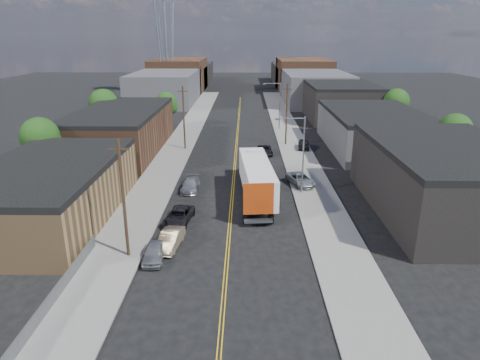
{
  "coord_description": "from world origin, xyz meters",
  "views": [
    {
      "loc": [
        1.47,
        -21.49,
        17.52
      ],
      "look_at": [
        0.91,
        22.46,
        2.5
      ],
      "focal_mm": 32.0,
      "sensor_mm": 36.0,
      "label": 1
    }
  ],
  "objects_px": {
    "semi_truck": "(256,175)",
    "car_left_d": "(190,185)",
    "car_right_lot_c": "(304,144)",
    "car_left_a": "(154,252)",
    "car_right_lot_a": "(300,179)",
    "car_ahead_truck": "(265,150)",
    "car_left_c": "(179,216)",
    "car_left_b": "(170,239)"
  },
  "relations": [
    {
      "from": "car_left_b",
      "to": "car_left_d",
      "type": "distance_m",
      "value": 14.34
    },
    {
      "from": "car_ahead_truck",
      "to": "car_left_d",
      "type": "bearing_deg",
      "value": -122.79
    },
    {
      "from": "car_left_c",
      "to": "car_ahead_truck",
      "type": "height_order",
      "value": "car_left_c"
    },
    {
      "from": "semi_truck",
      "to": "car_right_lot_c",
      "type": "relative_size",
      "value": 4.06
    },
    {
      "from": "car_left_a",
      "to": "car_ahead_truck",
      "type": "bearing_deg",
      "value": 69.1
    },
    {
      "from": "car_right_lot_a",
      "to": "car_left_b",
      "type": "bearing_deg",
      "value": -147.81
    },
    {
      "from": "car_left_d",
      "to": "car_right_lot_a",
      "type": "bearing_deg",
      "value": 8.6
    },
    {
      "from": "car_ahead_truck",
      "to": "car_left_c",
      "type": "bearing_deg",
      "value": -112.77
    },
    {
      "from": "car_left_b",
      "to": "car_right_lot_c",
      "type": "relative_size",
      "value": 1.06
    },
    {
      "from": "car_left_d",
      "to": "car_left_a",
      "type": "bearing_deg",
      "value": -92.14
    },
    {
      "from": "car_left_b",
      "to": "car_right_lot_a",
      "type": "bearing_deg",
      "value": 58.31
    },
    {
      "from": "car_right_lot_a",
      "to": "car_right_lot_c",
      "type": "xyz_separation_m",
      "value": [
        2.6,
        17.34,
        0.04
      ]
    },
    {
      "from": "car_left_d",
      "to": "car_right_lot_a",
      "type": "height_order",
      "value": "car_right_lot_a"
    },
    {
      "from": "car_left_c",
      "to": "car_right_lot_a",
      "type": "relative_size",
      "value": 0.99
    },
    {
      "from": "semi_truck",
      "to": "car_right_lot_c",
      "type": "height_order",
      "value": "semi_truck"
    },
    {
      "from": "car_left_c",
      "to": "car_right_lot_c",
      "type": "bearing_deg",
      "value": 68.47
    },
    {
      "from": "car_left_c",
      "to": "car_ahead_truck",
      "type": "relative_size",
      "value": 1.02
    },
    {
      "from": "car_left_d",
      "to": "car_ahead_truck",
      "type": "xyz_separation_m",
      "value": [
        9.5,
        16.0,
        -0.02
      ]
    },
    {
      "from": "car_left_a",
      "to": "car_right_lot_a",
      "type": "height_order",
      "value": "car_right_lot_a"
    },
    {
      "from": "car_left_a",
      "to": "car_ahead_truck",
      "type": "relative_size",
      "value": 0.87
    },
    {
      "from": "car_right_lot_c",
      "to": "semi_truck",
      "type": "bearing_deg",
      "value": -105.33
    },
    {
      "from": "car_ahead_truck",
      "to": "semi_truck",
      "type": "bearing_deg",
      "value": -97.78
    },
    {
      "from": "car_left_c",
      "to": "car_right_lot_c",
      "type": "height_order",
      "value": "car_right_lot_c"
    },
    {
      "from": "semi_truck",
      "to": "car_right_lot_a",
      "type": "xyz_separation_m",
      "value": [
        5.47,
        3.52,
        -1.69
      ]
    },
    {
      "from": "car_left_b",
      "to": "car_right_lot_c",
      "type": "height_order",
      "value": "car_right_lot_c"
    },
    {
      "from": "car_left_a",
      "to": "car_left_b",
      "type": "bearing_deg",
      "value": 63.85
    },
    {
      "from": "car_left_d",
      "to": "car_ahead_truck",
      "type": "relative_size",
      "value": 0.99
    },
    {
      "from": "car_left_a",
      "to": "car_left_d",
      "type": "relative_size",
      "value": 0.88
    },
    {
      "from": "semi_truck",
      "to": "car_ahead_truck",
      "type": "height_order",
      "value": "semi_truck"
    },
    {
      "from": "semi_truck",
      "to": "car_left_d",
      "type": "distance_m",
      "value": 8.14
    },
    {
      "from": "car_left_b",
      "to": "car_right_lot_c",
      "type": "xyz_separation_m",
      "value": [
        15.8,
        33.44,
        0.13
      ]
    },
    {
      "from": "car_right_lot_c",
      "to": "car_ahead_truck",
      "type": "relative_size",
      "value": 0.89
    },
    {
      "from": "car_left_b",
      "to": "car_left_c",
      "type": "height_order",
      "value": "car_left_b"
    },
    {
      "from": "car_right_lot_a",
      "to": "car_left_a",
      "type": "bearing_deg",
      "value": -146.17
    },
    {
      "from": "car_left_a",
      "to": "car_right_lot_a",
      "type": "xyz_separation_m",
      "value": [
        14.12,
        18.26,
        0.13
      ]
    },
    {
      "from": "semi_truck",
      "to": "car_left_c",
      "type": "xyz_separation_m",
      "value": [
        -7.73,
        -7.4,
        -1.85
      ]
    },
    {
      "from": "car_ahead_truck",
      "to": "car_left_a",
      "type": "bearing_deg",
      "value": -109.86
    },
    {
      "from": "car_left_b",
      "to": "car_left_c",
      "type": "distance_m",
      "value": 5.18
    },
    {
      "from": "car_left_b",
      "to": "car_right_lot_a",
      "type": "relative_size",
      "value": 0.92
    },
    {
      "from": "car_left_b",
      "to": "car_ahead_truck",
      "type": "relative_size",
      "value": 0.95
    },
    {
      "from": "car_left_c",
      "to": "car_left_d",
      "type": "xyz_separation_m",
      "value": [
        0.0,
        9.17,
        0.01
      ]
    },
    {
      "from": "semi_truck",
      "to": "car_left_b",
      "type": "xyz_separation_m",
      "value": [
        -7.73,
        -12.58,
        -1.78
      ]
    }
  ]
}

